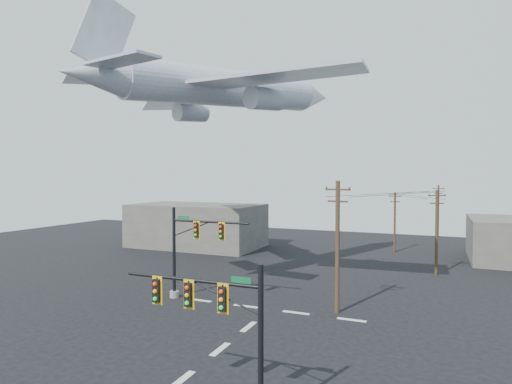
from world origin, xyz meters
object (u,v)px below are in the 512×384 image
at_px(signal_mast_near, 223,329).
at_px(signal_mast_far, 189,251).
at_px(utility_pole_a, 337,244).
at_px(utility_pole_b, 437,231).
at_px(airliner, 227,89).
at_px(utility_pole_c, 395,221).
at_px(utility_pole_d, 438,210).

relative_size(signal_mast_near, signal_mast_far, 0.91).
height_order(signal_mast_near, utility_pole_a, utility_pole_a).
bearing_deg(utility_pole_b, airliner, -170.54).
height_order(utility_pole_a, utility_pole_b, utility_pole_a).
relative_size(utility_pole_a, utility_pole_c, 1.22).
relative_size(signal_mast_far, utility_pole_a, 0.77).
distance_m(signal_mast_near, utility_pole_b, 31.88).
relative_size(signal_mast_far, utility_pole_b, 0.86).
relative_size(utility_pole_a, utility_pole_b, 1.12).
xyz_separation_m(utility_pole_d, airliner, (-18.00, -41.02, 13.37)).
xyz_separation_m(signal_mast_far, utility_pole_c, (13.26, 29.26, 0.16)).
distance_m(utility_pole_b, utility_pole_d, 29.91).
bearing_deg(utility_pole_d, utility_pole_b, -88.73).
bearing_deg(utility_pole_c, utility_pole_b, -70.63).
bearing_deg(signal_mast_far, utility_pole_b, 42.70).
relative_size(utility_pole_b, utility_pole_d, 1.00).
bearing_deg(signal_mast_far, airliner, 84.36).
relative_size(signal_mast_far, utility_pole_c, 0.94).
xyz_separation_m(signal_mast_near, utility_pole_b, (8.01, 30.85, 0.83)).
height_order(signal_mast_near, utility_pole_b, utility_pole_b).
distance_m(signal_mast_far, utility_pole_d, 50.35).
bearing_deg(signal_mast_near, signal_mast_far, 126.38).
relative_size(signal_mast_far, utility_pole_d, 0.86).
bearing_deg(signal_mast_far, utility_pole_a, 6.30).
relative_size(utility_pole_c, utility_pole_d, 0.92).
bearing_deg(signal_mast_near, utility_pole_d, 82.24).
bearing_deg(utility_pole_d, airliner, -111.91).
height_order(utility_pole_c, airliner, airliner).
height_order(signal_mast_far, airliner, airliner).
bearing_deg(signal_mast_near, utility_pole_a, 84.78).
distance_m(signal_mast_far, utility_pole_c, 32.12).
bearing_deg(utility_pole_a, utility_pole_b, 76.67).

